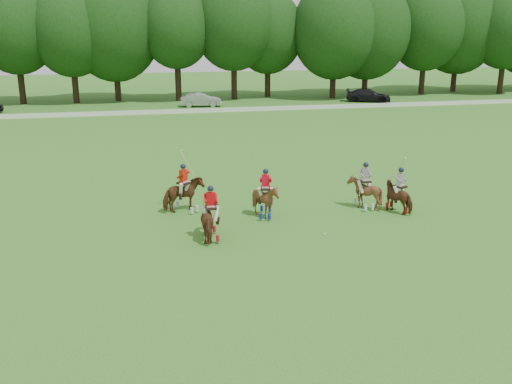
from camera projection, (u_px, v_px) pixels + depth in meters
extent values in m
plane|color=#2B681D|center=(283.00, 256.00, 22.01)|extent=(180.00, 180.00, 0.00)
cylinder|color=black|center=(21.00, 82.00, 63.68)|extent=(0.70, 0.70, 4.98)
ellipsoid|color=black|center=(15.00, 28.00, 62.04)|extent=(8.80, 8.80, 10.12)
cylinder|color=black|center=(75.00, 82.00, 64.50)|extent=(0.70, 0.70, 4.64)
ellipsoid|color=black|center=(70.00, 31.00, 62.91)|extent=(8.80, 8.80, 10.13)
cylinder|color=black|center=(117.00, 82.00, 66.44)|extent=(0.70, 0.70, 4.31)
ellipsoid|color=black|center=(114.00, 27.00, 64.70)|extent=(10.67, 10.67, 12.27)
cylinder|color=black|center=(178.00, 78.00, 66.29)|extent=(0.70, 0.70, 5.24)
ellipsoid|color=black|center=(176.00, 28.00, 64.70)|extent=(8.06, 8.06, 9.26)
cylinder|color=black|center=(234.00, 77.00, 67.87)|extent=(0.70, 0.70, 5.19)
ellipsoid|color=black|center=(233.00, 23.00, 66.13)|extent=(9.50, 9.50, 10.92)
cylinder|color=black|center=(268.00, 78.00, 70.15)|extent=(0.70, 0.70, 4.48)
ellipsoid|color=black|center=(268.00, 32.00, 68.61)|extent=(8.60, 8.60, 9.89)
cylinder|color=black|center=(333.00, 80.00, 69.07)|extent=(0.70, 0.70, 4.21)
ellipsoid|color=black|center=(335.00, 30.00, 67.41)|extent=(10.11, 10.11, 11.63)
cylinder|color=black|center=(365.00, 79.00, 71.31)|extent=(0.70, 0.70, 4.07)
ellipsoid|color=black|center=(368.00, 30.00, 69.63)|extent=(10.46, 10.46, 12.03)
cylinder|color=black|center=(422.00, 75.00, 73.00)|extent=(0.70, 0.70, 4.79)
ellipsoid|color=black|center=(426.00, 27.00, 71.32)|extent=(9.47, 9.47, 10.89)
cylinder|color=black|center=(454.00, 75.00, 75.59)|extent=(0.70, 0.70, 4.44)
ellipsoid|color=black|center=(459.00, 25.00, 73.82)|extent=(10.84, 10.84, 12.47)
cylinder|color=black|center=(501.00, 74.00, 73.52)|extent=(0.70, 0.70, 4.86)
ellipsoid|color=black|center=(507.00, 28.00, 71.89)|extent=(8.94, 8.94, 10.28)
cube|color=white|center=(187.00, 111.00, 57.59)|extent=(120.00, 0.10, 0.44)
imported|color=#A5A6AA|center=(201.00, 100.00, 62.06)|extent=(4.55, 1.98, 1.45)
imported|color=black|center=(368.00, 95.00, 65.99)|extent=(5.50, 3.97, 1.48)
imported|color=#532516|center=(211.00, 221.00, 23.59)|extent=(0.90, 1.91, 1.60)
cube|color=black|center=(211.00, 207.00, 23.43)|extent=(0.45, 0.57, 0.08)
cylinder|color=tan|center=(204.00, 210.00, 23.40)|extent=(0.03, 0.21, 1.29)
imported|color=#532516|center=(184.00, 195.00, 27.06)|extent=(2.14, 2.14, 1.64)
cube|color=black|center=(184.00, 183.00, 26.89)|extent=(0.71, 0.71, 0.08)
cylinder|color=tan|center=(187.00, 163.00, 26.87)|extent=(0.57, 0.56, 1.08)
imported|color=#532516|center=(265.00, 201.00, 26.32)|extent=(1.62, 1.73, 1.60)
cube|color=black|center=(266.00, 188.00, 26.15)|extent=(0.57, 0.65, 0.08)
cylinder|color=tan|center=(272.00, 190.00, 26.16)|extent=(0.08, 0.21, 1.29)
imported|color=#532516|center=(399.00, 197.00, 27.10)|extent=(1.54, 1.87, 1.44)
cube|color=black|center=(400.00, 186.00, 26.95)|extent=(0.66, 0.71, 0.08)
cylinder|color=tan|center=(398.00, 169.00, 26.50)|extent=(0.42, 0.68, 1.08)
imported|color=#532516|center=(364.00, 192.00, 27.62)|extent=(1.38, 1.52, 1.57)
cube|color=black|center=(365.00, 181.00, 27.46)|extent=(0.48, 0.59, 0.08)
cylinder|color=tan|center=(359.00, 183.00, 27.40)|extent=(0.05, 0.21, 1.29)
sphere|color=white|center=(325.00, 234.00, 24.24)|extent=(0.09, 0.09, 0.09)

